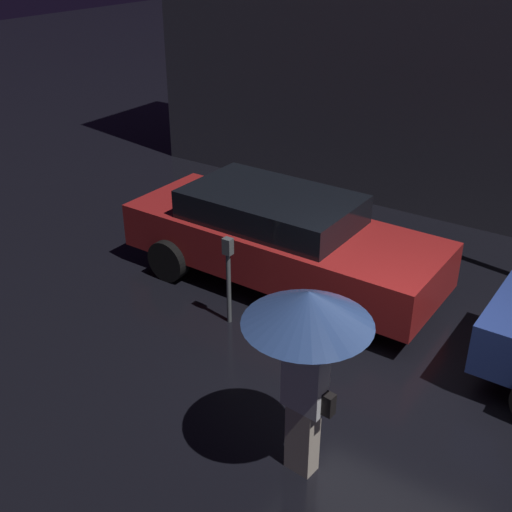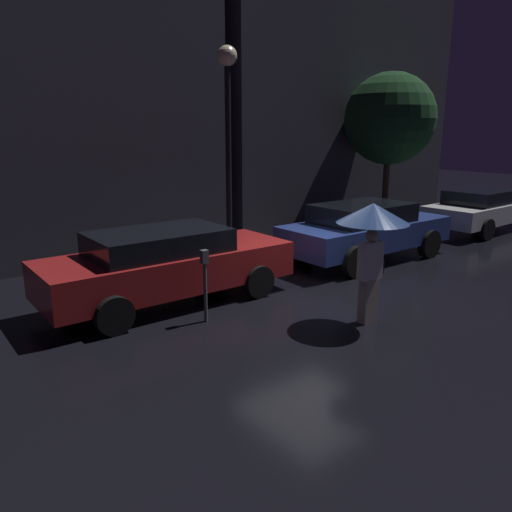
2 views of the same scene
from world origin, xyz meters
TOP-DOWN VIEW (x-y plane):
  - ground_plane at (0.00, 0.00)m, footprint 60.00×60.00m
  - parked_car_red at (-2.38, 1.50)m, footprint 4.70×1.90m
  - pedestrian_with_umbrella at (-0.24, -1.48)m, footprint 1.17×1.17m
  - parking_meter at (-2.36, 0.22)m, footprint 0.12×0.10m

SIDE VIEW (x-z plane):
  - ground_plane at x=0.00m, z-range 0.00..0.00m
  - parked_car_red at x=-2.38m, z-range 0.05..1.44m
  - parking_meter at x=-2.36m, z-range 0.15..1.39m
  - pedestrian_with_umbrella at x=-0.24m, z-range 0.65..2.67m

